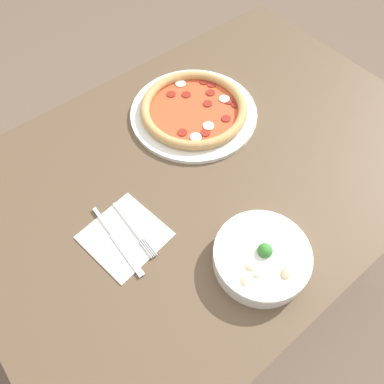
{
  "coord_description": "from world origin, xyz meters",
  "views": [
    {
      "loc": [
        0.41,
        0.43,
        1.53
      ],
      "look_at": [
        0.1,
        0.05,
        0.79
      ],
      "focal_mm": 35.0,
      "sensor_mm": 36.0,
      "label": 1
    }
  ],
  "objects_px": {
    "pizza": "(194,110)",
    "bowl": "(261,256)",
    "knife": "(115,237)",
    "fork": "(133,228)"
  },
  "relations": [
    {
      "from": "bowl",
      "to": "fork",
      "type": "bearing_deg",
      "value": -54.77
    },
    {
      "from": "bowl",
      "to": "knife",
      "type": "xyz_separation_m",
      "value": [
        0.21,
        -0.25,
        -0.02
      ]
    },
    {
      "from": "bowl",
      "to": "fork",
      "type": "distance_m",
      "value": 0.29
    },
    {
      "from": "pizza",
      "to": "bowl",
      "type": "relative_size",
      "value": 1.7
    },
    {
      "from": "bowl",
      "to": "fork",
      "type": "xyz_separation_m",
      "value": [
        0.17,
        -0.24,
        -0.02
      ]
    },
    {
      "from": "pizza",
      "to": "bowl",
      "type": "distance_m",
      "value": 0.47
    },
    {
      "from": "bowl",
      "to": "pizza",
      "type": "bearing_deg",
      "value": -111.4
    },
    {
      "from": "fork",
      "to": "pizza",
      "type": "bearing_deg",
      "value": 121.86
    },
    {
      "from": "knife",
      "to": "fork",
      "type": "bearing_deg",
      "value": 82.75
    },
    {
      "from": "pizza",
      "to": "fork",
      "type": "xyz_separation_m",
      "value": [
        0.34,
        0.19,
        -0.01
      ]
    }
  ]
}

